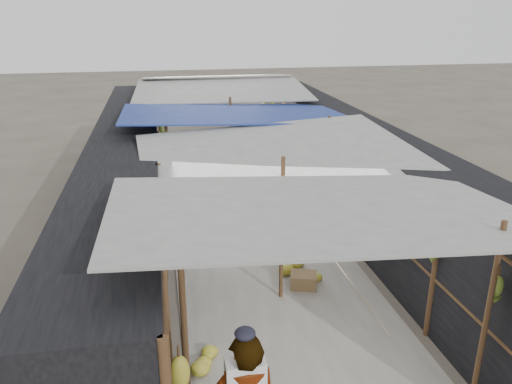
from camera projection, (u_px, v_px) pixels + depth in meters
aisle_slab at (247, 220)px, 12.12m from camera, size 3.60×16.00×0.02m
stall_left at (129, 183)px, 11.25m from camera, size 1.40×15.00×2.30m
stall_right at (355, 169)px, 12.22m from camera, size 1.40×15.00×2.30m
crate_near at (260, 243)px, 10.63m from camera, size 0.51×0.41×0.31m
crate_mid at (303, 281)px, 9.16m from camera, size 0.57×0.50×0.28m
crate_back at (200, 158)px, 16.82m from camera, size 0.52×0.46×0.29m
black_basin at (295, 203)px, 12.95m from camera, size 0.65×0.65×0.20m
shopper_blue at (194, 175)px, 12.59m from camera, size 0.89×0.71×1.79m
vendor_seated at (294, 176)px, 13.77m from camera, size 0.43×0.68×1.00m
market_canopy at (245, 120)px, 11.60m from camera, size 5.62×15.20×2.77m
hanging_bananas at (239, 153)px, 11.69m from camera, size 3.96×13.94×0.85m
floor_bananas at (261, 204)px, 12.74m from camera, size 3.87×10.04×0.35m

